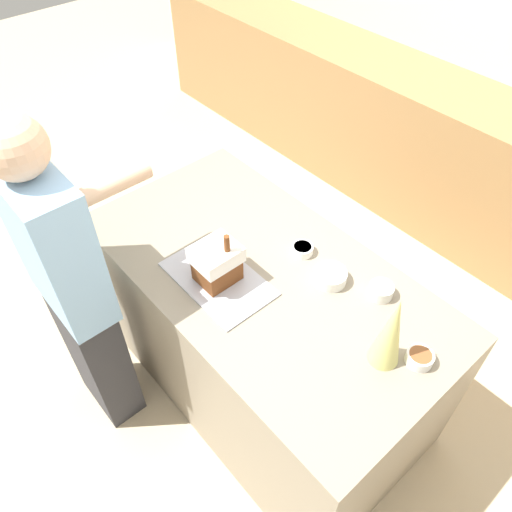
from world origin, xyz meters
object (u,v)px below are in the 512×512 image
gingerbread_house (217,263)px  candy_bowl_far_right (330,276)px  person (74,291)px  baking_tray (218,279)px  candy_bowl_near_tray_left (302,249)px  decorative_tree (391,331)px  candy_bowl_front_corner (420,358)px  candy_bowl_far_left (381,290)px

gingerbread_house → candy_bowl_far_right: gingerbread_house is taller
gingerbread_house → person: bearing=-127.0°
baking_tray → candy_bowl_far_right: candy_bowl_far_right is taller
candy_bowl_far_right → candy_bowl_near_tray_left: 0.19m
decorative_tree → candy_bowl_front_corner: 0.19m
decorative_tree → candy_bowl_far_right: bearing=161.4°
gingerbread_house → person: (-0.36, -0.48, -0.12)m
baking_tray → candy_bowl_front_corner: 0.84m
decorative_tree → candy_bowl_near_tray_left: bearing=164.5°
decorative_tree → candy_bowl_near_tray_left: 0.61m
gingerbread_house → decorative_tree: size_ratio=0.76×
candy_bowl_front_corner → candy_bowl_far_left: 0.32m
gingerbread_house → candy_bowl_near_tray_left: gingerbread_house is taller
baking_tray → candy_bowl_near_tray_left: bearing=72.4°
baking_tray → gingerbread_house: size_ratio=1.88×
candy_bowl_far_left → candy_bowl_near_tray_left: 0.39m
candy_bowl_front_corner → gingerbread_house: bearing=-159.1°
candy_bowl_front_corner → person: (-1.15, -0.78, -0.05)m
person → candy_bowl_far_left: bearing=47.0°
candy_bowl_far_left → person: 1.26m
candy_bowl_far_left → candy_bowl_far_right: size_ratio=0.72×
candy_bowl_front_corner → baking_tray: bearing=-159.1°
candy_bowl_front_corner → candy_bowl_far_right: bearing=174.8°
candy_bowl_near_tray_left → person: size_ratio=0.06×
baking_tray → person: (-0.36, -0.48, -0.03)m
gingerbread_house → candy_bowl_far_left: (0.50, 0.44, -0.07)m
gingerbread_house → candy_bowl_far_left: bearing=41.6°
candy_bowl_near_tray_left → baking_tray: bearing=-107.6°
candy_bowl_far_right → candy_bowl_far_left: bearing=27.4°
baking_tray → candy_bowl_near_tray_left: size_ratio=4.94×
candy_bowl_far_left → candy_bowl_front_corner: bearing=-25.8°
candy_bowl_far_right → candy_bowl_near_tray_left: size_ratio=1.45×
gingerbread_house → person: 0.61m
gingerbread_house → candy_bowl_far_right: 0.47m
baking_tray → gingerbread_house: 0.10m
gingerbread_house → decorative_tree: decorative_tree is taller
candy_bowl_far_right → candy_bowl_near_tray_left: bearing=170.9°
candy_bowl_far_right → candy_bowl_near_tray_left: candy_bowl_far_right is taller
candy_bowl_far_right → person: person is taller
gingerbread_house → candy_bowl_far_right: size_ratio=1.81×
gingerbread_house → person: person is taller
baking_tray → person: person is taller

